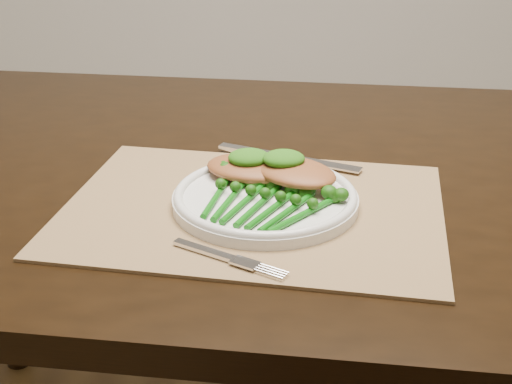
{
  "coord_description": "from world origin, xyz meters",
  "views": [
    {
      "loc": [
        -0.12,
        -1.07,
        1.17
      ],
      "look_at": [
        -0.12,
        -0.24,
        0.78
      ],
      "focal_mm": 50.0,
      "sensor_mm": 36.0,
      "label": 1
    }
  ],
  "objects_px": {
    "dining_table": "(300,366)",
    "placemat": "(253,209)",
    "chicken_fillet_left": "(253,168)",
    "dinner_plate": "(265,198)",
    "broccolini_bundle": "(259,205)"
  },
  "relations": [
    {
      "from": "broccolini_bundle",
      "to": "dinner_plate",
      "type": "bearing_deg",
      "value": 103.23
    },
    {
      "from": "chicken_fillet_left",
      "to": "broccolini_bundle",
      "type": "height_order",
      "value": "chicken_fillet_left"
    },
    {
      "from": "chicken_fillet_left",
      "to": "dining_table",
      "type": "bearing_deg",
      "value": 60.39
    },
    {
      "from": "dining_table",
      "to": "chicken_fillet_left",
      "type": "xyz_separation_m",
      "value": [
        -0.08,
        -0.08,
        0.4
      ]
    },
    {
      "from": "dining_table",
      "to": "chicken_fillet_left",
      "type": "height_order",
      "value": "chicken_fillet_left"
    },
    {
      "from": "placemat",
      "to": "chicken_fillet_left",
      "type": "height_order",
      "value": "chicken_fillet_left"
    },
    {
      "from": "dinner_plate",
      "to": "broccolini_bundle",
      "type": "height_order",
      "value": "broccolini_bundle"
    },
    {
      "from": "dinner_plate",
      "to": "chicken_fillet_left",
      "type": "xyz_separation_m",
      "value": [
        -0.02,
        0.06,
        0.02
      ]
    },
    {
      "from": "placemat",
      "to": "chicken_fillet_left",
      "type": "distance_m",
      "value": 0.07
    },
    {
      "from": "placemat",
      "to": "broccolini_bundle",
      "type": "distance_m",
      "value": 0.04
    },
    {
      "from": "dining_table",
      "to": "placemat",
      "type": "relative_size",
      "value": 3.48
    },
    {
      "from": "dining_table",
      "to": "placemat",
      "type": "height_order",
      "value": "placemat"
    },
    {
      "from": "dining_table",
      "to": "broccolini_bundle",
      "type": "bearing_deg",
      "value": -104.59
    },
    {
      "from": "chicken_fillet_left",
      "to": "broccolini_bundle",
      "type": "distance_m",
      "value": 0.1
    },
    {
      "from": "dining_table",
      "to": "dinner_plate",
      "type": "xyz_separation_m",
      "value": [
        -0.06,
        -0.14,
        0.39
      ]
    }
  ]
}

